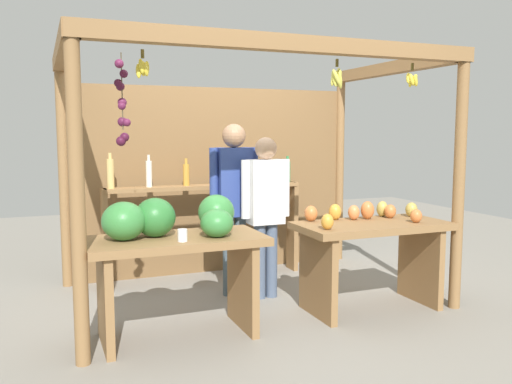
# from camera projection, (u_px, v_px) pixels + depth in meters

# --- Properties ---
(ground_plane) EXTENTS (12.00, 12.00, 0.00)m
(ground_plane) POSITION_uv_depth(u_px,v_px,m) (248.00, 296.00, 5.13)
(ground_plane) COLOR gray
(ground_plane) RESTS_ON ground
(market_stall) EXTENTS (3.27, 2.12, 2.26)m
(market_stall) POSITION_uv_depth(u_px,v_px,m) (231.00, 155.00, 5.41)
(market_stall) COLOR olive
(market_stall) RESTS_ON ground
(fruit_counter_left) EXTENTS (1.32, 0.66, 1.07)m
(fruit_counter_left) POSITION_uv_depth(u_px,v_px,m) (174.00, 243.00, 4.06)
(fruit_counter_left) COLOR olive
(fruit_counter_left) RESTS_ON ground
(fruit_counter_right) EXTENTS (1.32, 0.65, 0.93)m
(fruit_counter_right) POSITION_uv_depth(u_px,v_px,m) (371.00, 243.00, 4.71)
(fruit_counter_right) COLOR olive
(fruit_counter_right) RESTS_ON ground
(bottle_shelf_unit) EXTENTS (2.10, 0.22, 1.35)m
(bottle_shelf_unit) POSITION_uv_depth(u_px,v_px,m) (204.00, 204.00, 5.66)
(bottle_shelf_unit) COLOR olive
(bottle_shelf_unit) RESTS_ON ground
(vendor_man) EXTENTS (0.48, 0.22, 1.63)m
(vendor_man) POSITION_uv_depth(u_px,v_px,m) (234.00, 193.00, 5.07)
(vendor_man) COLOR #455660
(vendor_man) RESTS_ON ground
(vendor_woman) EXTENTS (0.48, 0.20, 1.51)m
(vendor_woman) POSITION_uv_depth(u_px,v_px,m) (266.00, 203.00, 4.99)
(vendor_woman) COLOR #4D5D77
(vendor_woman) RESTS_ON ground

